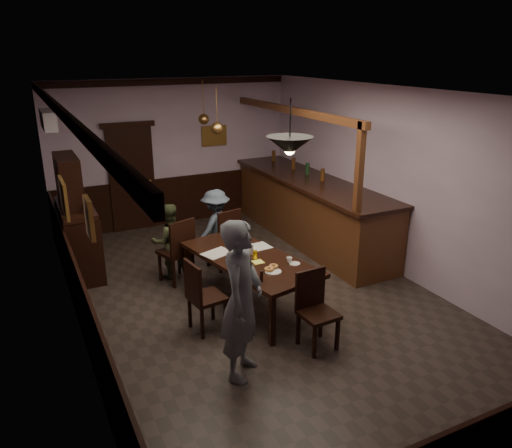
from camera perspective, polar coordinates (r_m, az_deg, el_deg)
room at (r=6.91m, az=0.48°, el=2.27°), size 5.01×8.01×3.01m
dining_table at (r=7.10m, az=-0.74°, el=-4.26°), size 1.42×2.36×0.75m
chair_far_left at (r=7.90m, az=-8.83°, el=-2.76°), size 0.58×0.58×1.07m
chair_far_right at (r=8.33m, az=-3.49°, el=-1.42°), size 0.54×0.54×1.05m
chair_near at (r=6.27m, az=6.73°, el=-9.26°), size 0.45×0.45×0.99m
chair_side at (r=6.54m, az=-6.28°, el=-7.92°), size 0.48×0.48×0.99m
person_standing at (r=5.52m, az=-1.65°, el=-8.72°), size 0.79×0.80×1.86m
person_seated_left at (r=8.12m, az=-9.90°, el=-1.93°), size 0.61×0.48×1.24m
person_seated_right at (r=8.53m, az=-4.60°, el=-0.36°), size 0.98×0.82×1.32m
newspaper_left at (r=7.21m, az=-4.44°, el=-3.34°), size 0.50×0.42×0.01m
newspaper_right at (r=7.39m, az=0.02°, el=-2.68°), size 0.45×0.34×0.01m
napkin at (r=6.91m, az=0.22°, el=-4.35°), size 0.18×0.18×0.00m
saucer at (r=6.86m, az=4.44°, el=-4.54°), size 0.15×0.15×0.01m
coffee_cup at (r=6.87m, az=3.83°, el=-4.10°), size 0.09×0.09×0.07m
pastry_plate at (r=6.61m, az=1.96°, el=-5.45°), size 0.22×0.22×0.01m
pastry_ring_a at (r=6.61m, az=1.49°, el=-5.18°), size 0.13×0.13×0.04m
pastry_ring_b at (r=6.69m, az=2.02°, el=-4.85°), size 0.13×0.13×0.04m
soda_can at (r=6.99m, az=-0.11°, el=-3.54°), size 0.07×0.07×0.12m
beer_glass at (r=6.95m, az=-2.96°, el=-3.32°), size 0.06×0.06×0.20m
water_glass at (r=7.14m, az=-0.53°, el=-2.87°), size 0.06×0.06×0.15m
pepper_mill at (r=6.33m, az=0.63°, el=-5.95°), size 0.04×0.04×0.14m
sideboard at (r=8.64m, az=-19.79°, el=-0.32°), size 0.53×1.49×1.97m
bar_counter at (r=9.70m, az=5.87°, el=1.98°), size 1.07×4.58×2.56m
door_back at (r=10.36m, az=-13.99°, el=4.95°), size 0.90×0.06×2.10m
ac_unit at (r=8.88m, az=-22.66°, el=10.94°), size 0.20×0.85×0.30m
picture_left_small at (r=4.54m, az=-18.52°, el=0.64°), size 0.04×0.28×0.36m
picture_left_large at (r=6.96m, az=-21.10°, el=2.81°), size 0.04×0.62×0.48m
picture_back at (r=10.73m, az=-4.80°, el=10.03°), size 0.55×0.04×0.42m
pendant_iron at (r=5.98m, az=3.87°, el=8.91°), size 0.56×0.56×0.66m
pendant_brass_mid at (r=8.36m, az=-4.47°, el=10.84°), size 0.20×0.20×0.81m
pendant_brass_far at (r=9.50m, az=-6.00°, el=11.82°), size 0.20×0.20×0.81m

